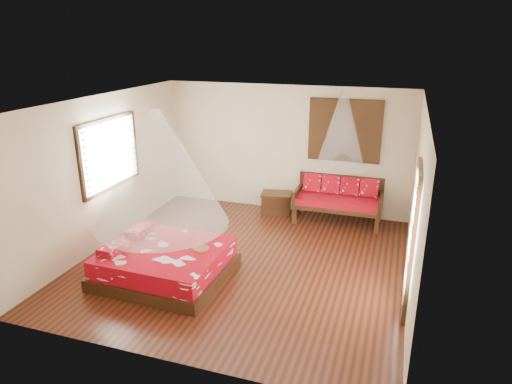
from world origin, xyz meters
TOP-DOWN VIEW (x-y plane):
  - room at (0.00, 0.00)m, footprint 5.54×5.54m
  - bed at (-1.07, -0.89)m, footprint 2.02×1.84m
  - daybed at (1.29, 2.38)m, footprint 1.82×0.81m
  - storage_chest at (-0.10, 2.45)m, footprint 0.73×0.58m
  - shutter_panel at (1.29, 2.72)m, footprint 1.52×0.06m
  - window_left at (-2.71, 0.20)m, footprint 0.10×1.74m
  - glazed_door at (2.72, -0.60)m, footprint 0.08×1.02m
  - wine_tray at (-0.48, -0.72)m, footprint 0.27×0.27m
  - mosquito_net_main at (-1.05, -0.89)m, footprint 2.11×2.11m
  - mosquito_net_daybed at (1.29, 2.25)m, footprint 0.98×0.98m

SIDE VIEW (x-z plane):
  - storage_chest at x=-0.10m, z-range 0.00..0.46m
  - bed at x=-1.07m, z-range -0.06..0.57m
  - daybed at x=1.29m, z-range 0.05..1.00m
  - wine_tray at x=-0.48m, z-range 0.45..0.67m
  - glazed_door at x=2.72m, z-range -0.01..2.15m
  - room at x=0.00m, z-range -0.02..2.82m
  - window_left at x=-2.71m, z-range 1.03..2.37m
  - mosquito_net_main at x=-1.05m, z-range 0.95..2.75m
  - shutter_panel at x=1.29m, z-range 1.24..2.56m
  - mosquito_net_daybed at x=1.29m, z-range 1.25..2.75m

